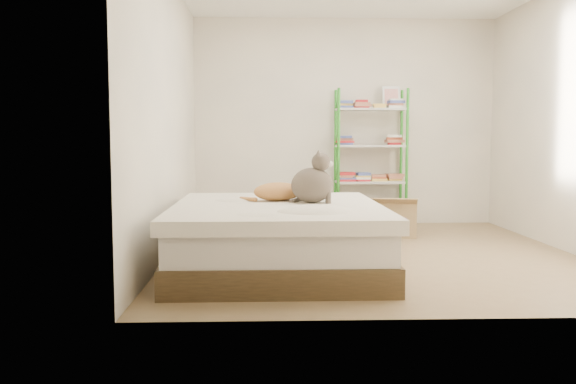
{
  "coord_description": "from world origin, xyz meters",
  "views": [
    {
      "loc": [
        -1.0,
        -5.67,
        1.09
      ],
      "look_at": [
        -0.81,
        -0.32,
        0.62
      ],
      "focal_mm": 38.0,
      "sensor_mm": 36.0,
      "label": 1
    }
  ],
  "objects_px": {
    "bed": "(277,236)",
    "grey_cat": "(312,177)",
    "cardboard_box": "(390,218)",
    "orange_cat": "(278,189)",
    "white_bin": "(272,214)",
    "shelf_unit": "(371,157)"
  },
  "relations": [
    {
      "from": "shelf_unit",
      "to": "white_bin",
      "type": "distance_m",
      "value": 1.42
    },
    {
      "from": "orange_cat",
      "to": "cardboard_box",
      "type": "bearing_deg",
      "value": 34.26
    },
    {
      "from": "orange_cat",
      "to": "grey_cat",
      "type": "height_order",
      "value": "grey_cat"
    },
    {
      "from": "orange_cat",
      "to": "cardboard_box",
      "type": "height_order",
      "value": "orange_cat"
    },
    {
      "from": "orange_cat",
      "to": "shelf_unit",
      "type": "distance_m",
      "value": 2.55
    },
    {
      "from": "bed",
      "to": "cardboard_box",
      "type": "xyz_separation_m",
      "value": [
        1.3,
        1.71,
        -0.08
      ]
    },
    {
      "from": "orange_cat",
      "to": "cardboard_box",
      "type": "relative_size",
      "value": 0.83
    },
    {
      "from": "orange_cat",
      "to": "white_bin",
      "type": "bearing_deg",
      "value": 76.79
    },
    {
      "from": "bed",
      "to": "grey_cat",
      "type": "bearing_deg",
      "value": 15.32
    },
    {
      "from": "orange_cat",
      "to": "cardboard_box",
      "type": "distance_m",
      "value": 2.0
    },
    {
      "from": "orange_cat",
      "to": "grey_cat",
      "type": "relative_size",
      "value": 1.19
    },
    {
      "from": "bed",
      "to": "shelf_unit",
      "type": "xyz_separation_m",
      "value": [
        1.21,
        2.5,
        0.59
      ]
    },
    {
      "from": "shelf_unit",
      "to": "cardboard_box",
      "type": "xyz_separation_m",
      "value": [
        0.09,
        -0.79,
        -0.66
      ]
    },
    {
      "from": "orange_cat",
      "to": "white_bin",
      "type": "height_order",
      "value": "orange_cat"
    },
    {
      "from": "shelf_unit",
      "to": "bed",
      "type": "bearing_deg",
      "value": -115.87
    },
    {
      "from": "bed",
      "to": "cardboard_box",
      "type": "distance_m",
      "value": 2.15
    },
    {
      "from": "bed",
      "to": "cardboard_box",
      "type": "height_order",
      "value": "bed"
    },
    {
      "from": "cardboard_box",
      "to": "orange_cat",
      "type": "bearing_deg",
      "value": -122.43
    },
    {
      "from": "bed",
      "to": "shelf_unit",
      "type": "relative_size",
      "value": 1.23
    },
    {
      "from": "shelf_unit",
      "to": "cardboard_box",
      "type": "relative_size",
      "value": 2.8
    },
    {
      "from": "bed",
      "to": "shelf_unit",
      "type": "height_order",
      "value": "shelf_unit"
    },
    {
      "from": "bed",
      "to": "grey_cat",
      "type": "relative_size",
      "value": 4.96
    }
  ]
}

